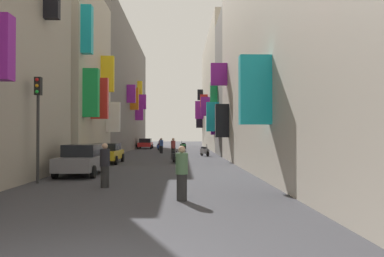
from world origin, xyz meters
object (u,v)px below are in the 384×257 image
(pedestrian_crossing, at_px, (105,165))
(pedestrian_near_right, at_px, (161,145))
(parked_car_yellow, at_px, (107,153))
(scooter_green, at_px, (183,146))
(parked_car_red, at_px, (145,143))
(scooter_silver, at_px, (205,151))
(parked_car_grey, at_px, (83,159))
(scooter_blue, at_px, (159,147))
(scooter_black, at_px, (175,156))
(pedestrian_near_left, at_px, (161,146))
(pedestrian_far_away, at_px, (173,148))
(traffic_light_near_corner, at_px, (38,111))
(pedestrian_mid_street, at_px, (182,173))

(pedestrian_crossing, xyz_separation_m, pedestrian_near_right, (0.48, 28.67, -0.08))
(parked_car_yellow, relative_size, scooter_green, 2.30)
(parked_car_yellow, distance_m, parked_car_red, 26.44)
(scooter_green, height_order, pedestrian_near_right, pedestrian_near_right)
(scooter_silver, height_order, pedestrian_near_right, pedestrian_near_right)
(parked_car_grey, height_order, parked_car_red, parked_car_grey)
(scooter_blue, xyz_separation_m, scooter_silver, (5.09, -13.09, 0.00))
(scooter_silver, relative_size, pedestrian_crossing, 1.04)
(scooter_black, xyz_separation_m, pedestrian_near_left, (-1.66, 13.14, 0.35))
(parked_car_red, xyz_separation_m, pedestrian_far_away, (4.44, -21.25, 0.11))
(pedestrian_crossing, relative_size, traffic_light_near_corner, 0.38)
(pedestrian_crossing, bearing_deg, scooter_green, 85.18)
(pedestrian_mid_street, xyz_separation_m, traffic_light_near_corner, (-5.99, 4.17, 2.16))
(scooter_black, height_order, scooter_silver, same)
(parked_car_red, xyz_separation_m, pedestrian_crossing, (2.23, -38.50, 0.09))
(scooter_black, xyz_separation_m, pedestrian_near_right, (-1.94, 16.51, 0.31))
(pedestrian_far_away, bearing_deg, parked_car_red, 101.79)
(scooter_black, xyz_separation_m, pedestrian_crossing, (-2.42, -12.16, 0.38))
(scooter_green, distance_m, pedestrian_mid_street, 39.78)
(parked_car_yellow, distance_m, scooter_black, 4.78)
(scooter_blue, distance_m, pedestrian_near_right, 4.78)
(parked_car_red, xyz_separation_m, scooter_blue, (2.21, -5.08, -0.29))
(scooter_silver, xyz_separation_m, pedestrian_far_away, (-2.86, -3.08, 0.40))
(parked_car_grey, xyz_separation_m, scooter_blue, (1.99, 29.01, -0.33))
(parked_car_grey, xyz_separation_m, pedestrian_near_left, (2.78, 20.89, 0.02))
(parked_car_yellow, bearing_deg, scooter_green, 77.62)
(parked_car_red, xyz_separation_m, pedestrian_near_right, (2.71, -9.82, 0.01))
(pedestrian_near_left, relative_size, traffic_light_near_corner, 0.37)
(parked_car_grey, distance_m, pedestrian_near_left, 21.07)
(scooter_silver, bearing_deg, scooter_green, 96.71)
(scooter_blue, distance_m, pedestrian_near_left, 8.17)
(scooter_green, height_order, scooter_silver, same)
(scooter_silver, bearing_deg, pedestrian_near_left, 130.89)
(parked_car_red, height_order, scooter_black, parked_car_red)
(parked_car_yellow, relative_size, pedestrian_near_left, 2.53)
(scooter_blue, bearing_deg, parked_car_yellow, -96.21)
(scooter_green, xyz_separation_m, pedestrian_mid_street, (-0.17, -39.78, 0.37))
(parked_car_yellow, relative_size, scooter_black, 2.07)
(parked_car_yellow, bearing_deg, scooter_blue, 83.79)
(pedestrian_near_left, distance_m, pedestrian_near_right, 3.39)
(parked_car_grey, bearing_deg, pedestrian_mid_street, -55.68)
(parked_car_red, distance_m, pedestrian_near_right, 10.19)
(parked_car_red, height_order, pedestrian_near_left, pedestrian_near_left)
(traffic_light_near_corner, bearing_deg, scooter_black, 63.23)
(pedestrian_crossing, bearing_deg, scooter_black, 78.75)
(parked_car_grey, relative_size, parked_car_yellow, 1.01)
(scooter_green, xyz_separation_m, pedestrian_far_away, (-0.91, -19.68, 0.40))
(scooter_black, bearing_deg, parked_car_red, 100.02)
(pedestrian_near_right, bearing_deg, scooter_silver, -61.21)
(parked_car_grey, height_order, pedestrian_near_right, pedestrian_near_right)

